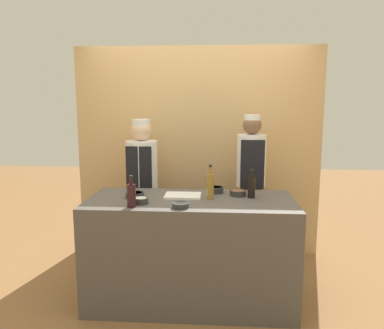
{
  "coord_description": "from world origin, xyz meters",
  "views": [
    {
      "loc": [
        0.22,
        -3.16,
        1.77
      ],
      "look_at": [
        0.0,
        0.16,
        1.22
      ],
      "focal_mm": 35.0,
      "sensor_mm": 36.0,
      "label": 1
    }
  ],
  "objects": [
    {
      "name": "sauce_bowl_yellow",
      "position": [
        0.22,
        0.25,
        0.97
      ],
      "size": [
        0.13,
        0.13,
        0.06
      ],
      "color": "#2D2D2D",
      "rests_on": "counter"
    },
    {
      "name": "ground_plane",
      "position": [
        0.0,
        0.0,
        0.0
      ],
      "size": [
        14.0,
        14.0,
        0.0
      ],
      "primitive_type": "plane",
      "color": "olive"
    },
    {
      "name": "bottle_vinegar",
      "position": [
        0.17,
        0.02,
        1.06
      ],
      "size": [
        0.06,
        0.06,
        0.3
      ],
      "color": "olive",
      "rests_on": "counter"
    },
    {
      "name": "chef_left",
      "position": [
        -0.59,
        0.79,
        0.87
      ],
      "size": [
        0.34,
        0.34,
        1.6
      ],
      "color": "#28282D",
      "rests_on": "ground_plane"
    },
    {
      "name": "bottle_wine",
      "position": [
        -0.46,
        -0.28,
        1.04
      ],
      "size": [
        0.07,
        0.07,
        0.26
      ],
      "color": "black",
      "rests_on": "counter"
    },
    {
      "name": "sauce_bowl_red",
      "position": [
        -0.06,
        -0.28,
        0.97
      ],
      "size": [
        0.13,
        0.13,
        0.04
      ],
      "color": "#2D2D2D",
      "rests_on": "counter"
    },
    {
      "name": "sauce_bowl_white",
      "position": [
        -0.41,
        -0.17,
        0.97
      ],
      "size": [
        0.13,
        0.13,
        0.05
      ],
      "color": "#2D2D2D",
      "rests_on": "counter"
    },
    {
      "name": "sauce_bowl_brown",
      "position": [
        0.42,
        0.16,
        0.97
      ],
      "size": [
        0.15,
        0.15,
        0.05
      ],
      "color": "#2D2D2D",
      "rests_on": "counter"
    },
    {
      "name": "sauce_bowl_green",
      "position": [
        -0.5,
        0.02,
        0.97
      ],
      "size": [
        0.16,
        0.16,
        0.05
      ],
      "color": "#2D2D2D",
      "rests_on": "counter"
    },
    {
      "name": "counter",
      "position": [
        0.0,
        0.0,
        0.47
      ],
      "size": [
        1.8,
        0.78,
        0.94
      ],
      "color": "#514C47",
      "rests_on": "ground_plane"
    },
    {
      "name": "chef_right",
      "position": [
        0.59,
        0.79,
        0.91
      ],
      "size": [
        0.3,
        0.3,
        1.65
      ],
      "color": "#28282D",
      "rests_on": "ground_plane"
    },
    {
      "name": "bottle_soy",
      "position": [
        0.53,
        0.09,
        1.04
      ],
      "size": [
        0.07,
        0.07,
        0.26
      ],
      "color": "black",
      "rests_on": "counter"
    },
    {
      "name": "cabinet_wall",
      "position": [
        0.0,
        1.2,
        1.2
      ],
      "size": [
        2.8,
        0.18,
        2.4
      ],
      "color": "tan",
      "rests_on": "ground_plane"
    },
    {
      "name": "cutting_board",
      "position": [
        -0.08,
        0.08,
        0.95
      ],
      "size": [
        0.32,
        0.23,
        0.02
      ],
      "color": "white",
      "rests_on": "counter"
    }
  ]
}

